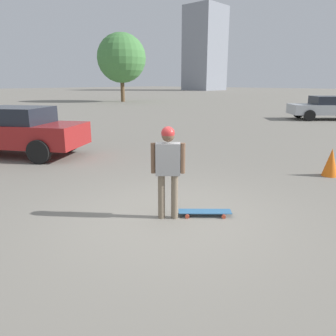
{
  "coord_description": "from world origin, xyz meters",
  "views": [
    {
      "loc": [
        -3.84,
        -3.53,
        2.27
      ],
      "look_at": [
        0.0,
        0.0,
        0.88
      ],
      "focal_mm": 35.0,
      "sensor_mm": 36.0,
      "label": 1
    }
  ],
  "objects_px": {
    "skateboard": "(205,212)",
    "car_parked_near": "(15,130)",
    "person": "(168,163)",
    "traffic_cone": "(331,162)",
    "car_parked_far": "(327,107)"
  },
  "relations": [
    {
      "from": "person",
      "to": "traffic_cone",
      "type": "xyz_separation_m",
      "value": [
        4.6,
        -1.2,
        -0.63
      ]
    },
    {
      "from": "car_parked_near",
      "to": "car_parked_far",
      "type": "xyz_separation_m",
      "value": [
        17.17,
        -3.84,
        -0.05
      ]
    },
    {
      "from": "traffic_cone",
      "to": "skateboard",
      "type": "bearing_deg",
      "value": 169.09
    },
    {
      "from": "skateboard",
      "to": "traffic_cone",
      "type": "height_order",
      "value": "traffic_cone"
    },
    {
      "from": "skateboard",
      "to": "car_parked_far",
      "type": "distance_m",
      "value": 17.42
    },
    {
      "from": "car_parked_far",
      "to": "traffic_cone",
      "type": "xyz_separation_m",
      "value": [
        -12.96,
        -4.2,
        -0.39
      ]
    },
    {
      "from": "person",
      "to": "skateboard",
      "type": "height_order",
      "value": "person"
    },
    {
      "from": "person",
      "to": "car_parked_near",
      "type": "bearing_deg",
      "value": 135.34
    },
    {
      "from": "car_parked_near",
      "to": "traffic_cone",
      "type": "distance_m",
      "value": 9.09
    },
    {
      "from": "car_parked_far",
      "to": "car_parked_near",
      "type": "bearing_deg",
      "value": 36.8
    },
    {
      "from": "skateboard",
      "to": "car_parked_near",
      "type": "relative_size",
      "value": 0.18
    },
    {
      "from": "skateboard",
      "to": "car_parked_near",
      "type": "bearing_deg",
      "value": -41.07
    },
    {
      "from": "person",
      "to": "skateboard",
      "type": "distance_m",
      "value": 1.11
    },
    {
      "from": "car_parked_near",
      "to": "traffic_cone",
      "type": "relative_size",
      "value": 6.63
    },
    {
      "from": "person",
      "to": "car_parked_near",
      "type": "xyz_separation_m",
      "value": [
        0.4,
        6.84,
        -0.19
      ]
    }
  ]
}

